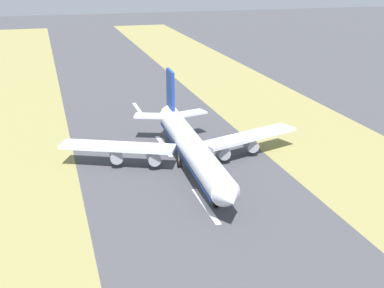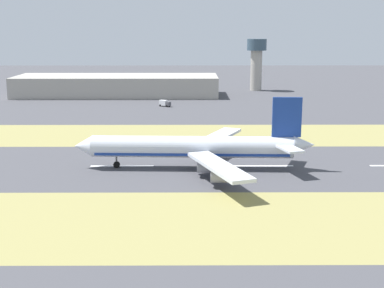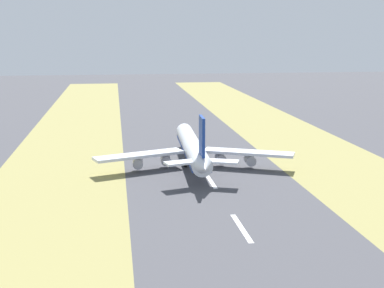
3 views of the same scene
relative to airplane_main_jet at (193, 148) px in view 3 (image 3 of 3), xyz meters
name	(u,v)px [view 3 (image 3 of 3)]	position (x,y,z in m)	size (l,w,h in m)	color
ground_plane	(202,167)	(2.70, -2.38, -6.02)	(800.00, 800.00, 0.00)	#424247
grass_median_west	(61,172)	(-42.30, -2.38, -6.02)	(40.00, 600.00, 0.01)	olive
grass_median_east	(333,163)	(47.70, -2.38, -6.02)	(40.00, 600.00, 0.01)	olive
centreline_dash_near	(242,228)	(2.70, -58.10, -6.01)	(1.20, 18.00, 0.01)	silver
centreline_dash_mid	(210,180)	(2.70, -18.10, -6.01)	(1.20, 18.00, 0.01)	silver
centreline_dash_far	(191,151)	(2.70, 21.90, -6.01)	(1.20, 18.00, 0.01)	silver
airplane_main_jet	(193,148)	(0.00, 0.00, 0.00)	(64.09, 67.15, 20.20)	silver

